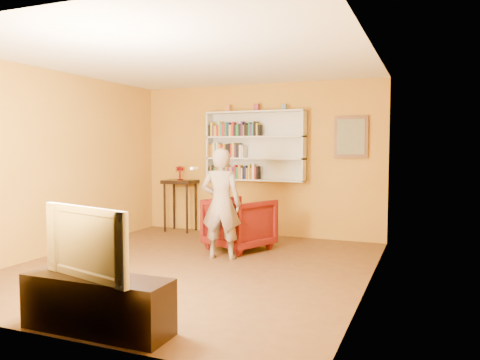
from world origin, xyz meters
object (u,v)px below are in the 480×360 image
Objects in this scene: armchair at (240,223)px; person at (221,204)px; tv_cabinet at (97,304)px; bookshelf at (256,146)px; television at (96,241)px; ruby_lustre at (180,170)px; console_table at (180,189)px.

person is (-0.00, -0.68, 0.38)m from armchair.
tv_cabinet is at bearing 114.58° from armchair.
bookshelf is 4.74m from television.
ruby_lustre is 4.84m from television.
person reaches higher than console_table.
bookshelf is at bearing 108.26° from television.
armchair is 0.56× the size of person.
television reaches higher than armchair.
console_table is 4.86m from tv_cabinet.
bookshelf is 2.05× the size of armchair.
tv_cabinet is 0.54m from television.
bookshelf is 1.87× the size of console_table.
person is at bearing -84.91° from bookshelf.
person reaches higher than ruby_lustre.
bookshelf is 6.84× the size of ruby_lustre.
television is at bearing 114.58° from armchair.
console_table is at bearing -9.49° from armchair.
armchair is at bearing -100.75° from person.
console_table is at bearing -56.83° from person.
ruby_lustre reaches higher than armchair.
console_table is 1.98m from armchair.
armchair is (0.17, -1.19, -1.19)m from bookshelf.
armchair is 0.83× the size of television.
person is 1.17× the size of tv_cabinet.
console_table is 3.66× the size of ruby_lustre.
ruby_lustre is at bearing -173.79° from bookshelf.
person is at bearing 92.24° from tv_cabinet.
television is at bearing -86.61° from bookshelf.
television is (1.74, -4.50, -0.37)m from ruby_lustre.
console_table is at bearing 126.03° from television.
bookshelf is at bearing 6.21° from console_table.
tv_cabinet is (0.11, -2.79, -0.54)m from person.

